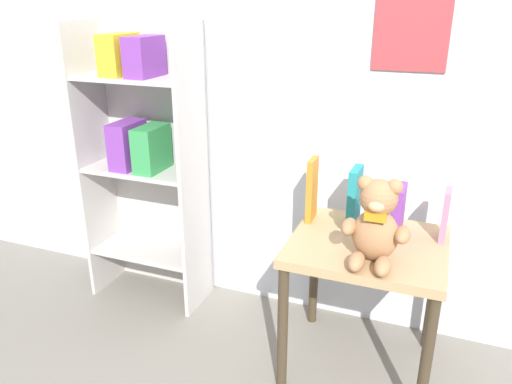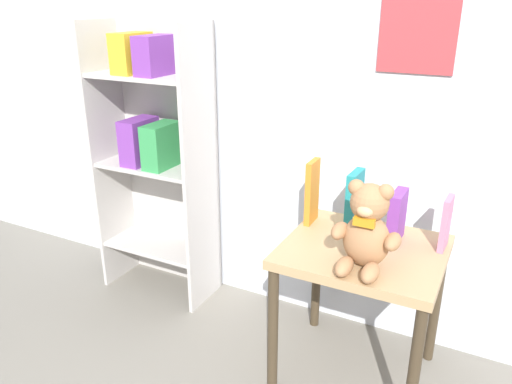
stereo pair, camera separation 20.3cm
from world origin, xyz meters
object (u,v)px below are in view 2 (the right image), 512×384
at_px(display_table, 362,268).
at_px(book_standing_pink, 446,223).
at_px(book_standing_teal, 354,201).
at_px(book_standing_purple, 397,216).
at_px(teddy_bear, 367,230).
at_px(bookshelf_side, 157,146).
at_px(book_standing_orange, 312,192).

height_order(display_table, book_standing_pink, book_standing_pink).
xyz_separation_m(book_standing_teal, book_standing_purple, (0.17, -0.02, -0.02)).
distance_m(teddy_bear, book_standing_purple, 0.26).
distance_m(book_standing_teal, book_standing_purple, 0.17).
xyz_separation_m(bookshelf_side, book_standing_purple, (1.18, -0.10, -0.09)).
relative_size(teddy_bear, book_standing_orange, 1.16).
height_order(bookshelf_side, book_standing_pink, bookshelf_side).
distance_m(display_table, book_standing_pink, 0.34).
xyz_separation_m(display_table, book_standing_teal, (-0.09, 0.13, 0.21)).
xyz_separation_m(book_standing_orange, book_standing_pink, (0.51, 0.00, -0.03)).
bearing_deg(teddy_bear, book_standing_purple, 78.91).
xyz_separation_m(display_table, book_standing_orange, (-0.26, 0.12, 0.22)).
xyz_separation_m(display_table, book_standing_purple, (0.09, 0.11, 0.18)).
distance_m(bookshelf_side, book_standing_pink, 1.36).
bearing_deg(bookshelf_side, book_standing_purple, -4.70).
distance_m(bookshelf_side, book_standing_teal, 1.02).
bearing_deg(teddy_bear, bookshelf_side, 162.99).
relative_size(book_standing_purple, book_standing_pink, 0.98).
relative_size(teddy_bear, book_standing_pink, 1.53).
height_order(display_table, book_standing_orange, book_standing_orange).
relative_size(book_standing_teal, book_standing_purple, 1.23).
xyz_separation_m(teddy_bear, book_standing_teal, (-0.12, 0.27, -0.02)).
height_order(teddy_bear, book_standing_purple, teddy_bear).
bearing_deg(book_standing_orange, book_standing_purple, -3.00).
bearing_deg(book_standing_purple, bookshelf_side, 176.34).
bearing_deg(book_standing_teal, book_standing_orange, -175.23).
bearing_deg(book_standing_purple, book_standing_pink, 5.85).
xyz_separation_m(display_table, teddy_bear, (0.04, -0.14, 0.23)).
relative_size(book_standing_orange, book_standing_purple, 1.35).
distance_m(book_standing_orange, book_standing_purple, 0.34).
relative_size(bookshelf_side, book_standing_pink, 6.74).
height_order(book_standing_purple, book_standing_pink, book_standing_pink).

